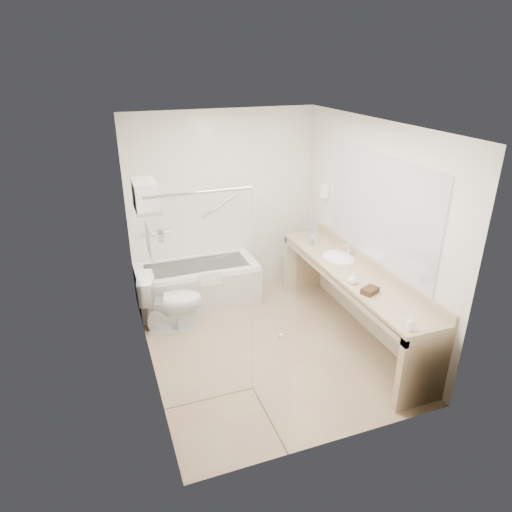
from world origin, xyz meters
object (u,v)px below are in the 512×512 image
object	(u,v)px
water_bottle_left	(309,228)
toilet	(171,302)
vanity_counter	(352,287)
bathtub	(198,284)
amenity_basket	(370,291)

from	to	relation	value
water_bottle_left	toilet	bearing A→B (deg)	-168.78
vanity_counter	toilet	distance (m)	2.17
vanity_counter	toilet	bearing A→B (deg)	156.71
bathtub	toilet	xyz separation A→B (m)	(-0.45, -0.54, 0.10)
vanity_counter	toilet	size ratio (longest dim) A/B	3.56
amenity_basket	bathtub	bearing A→B (deg)	126.04
bathtub	amenity_basket	world-z (taller)	amenity_basket
bathtub	water_bottle_left	size ratio (longest dim) A/B	8.50
bathtub	water_bottle_left	world-z (taller)	water_bottle_left
toilet	amenity_basket	size ratio (longest dim) A/B	4.19
bathtub	toilet	size ratio (longest dim) A/B	2.11
vanity_counter	amenity_basket	bearing A→B (deg)	-103.26
toilet	water_bottle_left	size ratio (longest dim) A/B	4.03
toilet	amenity_basket	world-z (taller)	amenity_basket
amenity_basket	vanity_counter	bearing A→B (deg)	76.74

